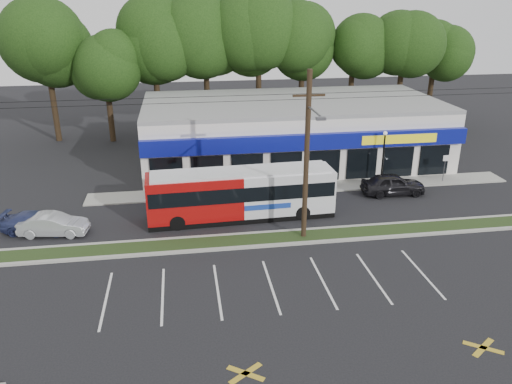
{
  "coord_description": "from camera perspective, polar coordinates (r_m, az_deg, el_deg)",
  "views": [
    {
      "loc": [
        -3.93,
        -25.26,
        13.72
      ],
      "look_at": [
        0.71,
        5.0,
        1.52
      ],
      "focal_mm": 35.0,
      "sensor_mm": 36.0,
      "label": 1
    }
  ],
  "objects": [
    {
      "name": "sidewalk",
      "position": [
        37.95,
        5.5,
        0.51
      ],
      "size": [
        32.0,
        2.2,
        0.1
      ],
      "primitive_type": "cube",
      "color": "#9E9E93",
      "rests_on": "ground"
    },
    {
      "name": "lamp_post",
      "position": [
        38.79,
        14.37,
        4.48
      ],
      "size": [
        0.3,
        0.3,
        4.25
      ],
      "color": "black",
      "rests_on": "ground"
    },
    {
      "name": "ground",
      "position": [
        29.01,
        0.11,
        -6.5
      ],
      "size": [
        120.0,
        120.0,
        0.0
      ],
      "primitive_type": "plane",
      "color": "black",
      "rests_on": "ground"
    },
    {
      "name": "metrobus",
      "position": [
        32.29,
        -1.7,
        -0.11
      ],
      "size": [
        12.17,
        3.0,
        3.25
      ],
      "rotation": [
        0.0,
        0.0,
        0.04
      ],
      "color": "#9B0C0B",
      "rests_on": "ground"
    },
    {
      "name": "car_silver",
      "position": [
        32.75,
        -22.15,
        -3.47
      ],
      "size": [
        4.21,
        1.9,
        1.34
      ],
      "primitive_type": "imported",
      "rotation": [
        0.0,
        0.0,
        1.45
      ],
      "color": "#A7AAAE",
      "rests_on": "ground"
    },
    {
      "name": "curb_north",
      "position": [
        30.61,
        -0.42,
        -4.77
      ],
      "size": [
        40.0,
        0.25,
        0.14
      ],
      "primitive_type": "cube",
      "color": "#9E9E93",
      "rests_on": "ground"
    },
    {
      "name": "strip_mall",
      "position": [
        43.67,
        4.08,
        6.99
      ],
      "size": [
        25.0,
        12.55,
        5.3
      ],
      "color": "white",
      "rests_on": "ground"
    },
    {
      "name": "sign_post",
      "position": [
        41.11,
        20.79,
        3.06
      ],
      "size": [
        0.45,
        0.1,
        2.23
      ],
      "color": "#59595E",
      "rests_on": "ground"
    },
    {
      "name": "car_dark",
      "position": [
        37.76,
        15.38,
        0.87
      ],
      "size": [
        4.65,
        2.0,
        1.56
      ],
      "primitive_type": "imported",
      "rotation": [
        0.0,
        0.0,
        1.54
      ],
      "color": "black",
      "rests_on": "ground"
    },
    {
      "name": "grass_strip",
      "position": [
        29.86,
        -0.18,
        -5.5
      ],
      "size": [
        40.0,
        1.6,
        0.12
      ],
      "primitive_type": "cube",
      "color": "#243114",
      "rests_on": "ground"
    },
    {
      "name": "curb_south",
      "position": [
        29.11,
        0.07,
        -6.24
      ],
      "size": [
        40.0,
        0.25,
        0.14
      ],
      "primitive_type": "cube",
      "color": "#9E9E93",
      "rests_on": "ground"
    },
    {
      "name": "tree_line",
      "position": [
        52.14,
        0.08,
        15.89
      ],
      "size": [
        46.76,
        6.76,
        11.83
      ],
      "color": "black",
      "rests_on": "ground"
    },
    {
      "name": "car_blue",
      "position": [
        33.53,
        -23.66,
        -3.2
      ],
      "size": [
        4.59,
        2.46,
        1.26
      ],
      "primitive_type": "imported",
      "rotation": [
        0.0,
        0.0,
        1.41
      ],
      "color": "navy",
      "rests_on": "ground"
    },
    {
      "name": "utility_pole",
      "position": [
        28.29,
        5.53,
        4.54
      ],
      "size": [
        50.0,
        2.77,
        10.0
      ],
      "color": "black",
      "rests_on": "ground"
    },
    {
      "name": "pedestrian_b",
      "position": [
        34.93,
        1.67,
        0.25
      ],
      "size": [
        1.02,
        0.85,
        1.88
      ],
      "primitive_type": "imported",
      "rotation": [
        0.0,
        0.0,
        3.3
      ],
      "color": "silver",
      "rests_on": "ground"
    },
    {
      "name": "pedestrian_a",
      "position": [
        36.86,
        3.12,
        1.18
      ],
      "size": [
        0.69,
        0.58,
        1.61
      ],
      "primitive_type": "imported",
      "rotation": [
        0.0,
        0.0,
        3.54
      ],
      "color": "white",
      "rests_on": "ground"
    }
  ]
}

